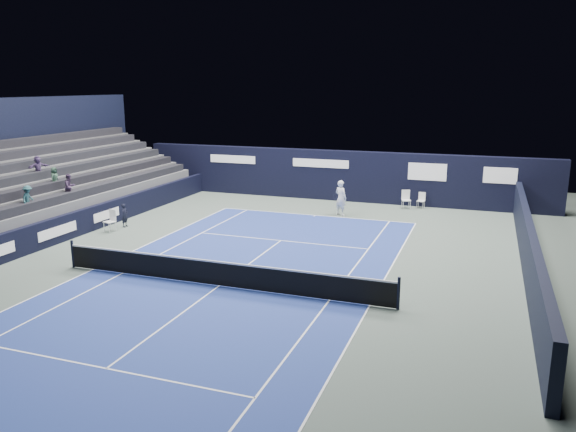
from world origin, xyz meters
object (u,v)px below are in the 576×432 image
(folding_chair_back_b, at_px, (421,199))
(line_judge_chair, at_px, (111,219))
(tennis_net, at_px, (219,273))
(tennis_player, at_px, (341,198))
(folding_chair_back_a, at_px, (406,198))

(folding_chair_back_b, bearing_deg, line_judge_chair, -133.41)
(tennis_net, bearing_deg, folding_chair_back_b, 71.50)
(line_judge_chair, bearing_deg, tennis_player, 52.50)
(line_judge_chair, bearing_deg, folding_chair_back_b, 53.61)
(folding_chair_back_b, xyz_separation_m, line_judge_chair, (-13.77, -10.61, 0.08))
(folding_chair_back_a, xyz_separation_m, tennis_net, (-4.45, -15.41, -0.11))
(folding_chair_back_a, relative_size, folding_chair_back_b, 1.16)
(tennis_net, xyz_separation_m, tennis_player, (1.29, 12.43, 0.47))
(line_judge_chair, distance_m, tennis_player, 12.16)
(folding_chair_back_a, height_order, tennis_net, tennis_net)
(folding_chair_back_b, relative_size, line_judge_chair, 0.87)
(folding_chair_back_a, distance_m, tennis_player, 4.36)
(tennis_player, bearing_deg, line_judge_chair, -143.48)
(folding_chair_back_a, bearing_deg, tennis_player, -156.99)
(tennis_player, bearing_deg, folding_chair_back_a, 43.31)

